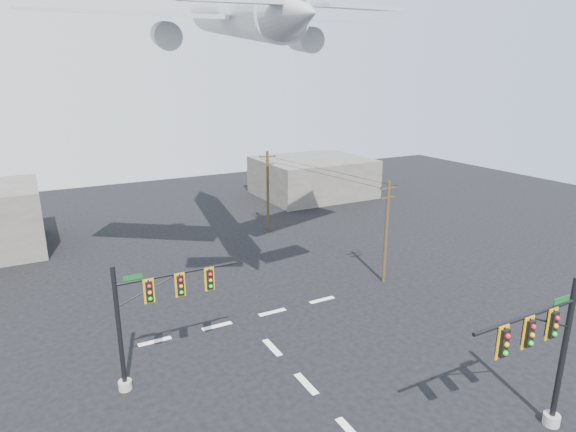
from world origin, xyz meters
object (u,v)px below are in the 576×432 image
signal_mast_near (544,355)px  airliner (237,14)px  utility_pole_b (268,190)px  utility_pole_a (386,230)px  signal_mast_far (151,315)px

signal_mast_near → airliner: airliner is taller
airliner → signal_mast_near: bearing=-159.7°
utility_pole_b → airliner: (-7.31, -10.70, 15.23)m
signal_mast_near → utility_pole_a: 17.33m
signal_mast_far → airliner: size_ratio=0.24×
signal_mast_near → airliner: size_ratio=0.26×
utility_pole_b → airliner: bearing=-114.1°
utility_pole_a → airliner: 18.89m
signal_mast_near → utility_pole_a: utility_pole_a is taller
signal_mast_far → utility_pole_b: (16.61, 20.63, 0.52)m
signal_mast_far → airliner: 20.81m
signal_mast_far → signal_mast_near: bearing=-41.1°
utility_pole_b → signal_mast_near: bearing=-84.7°
utility_pole_b → airliner: airliner is taller
signal_mast_far → utility_pole_a: 19.39m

